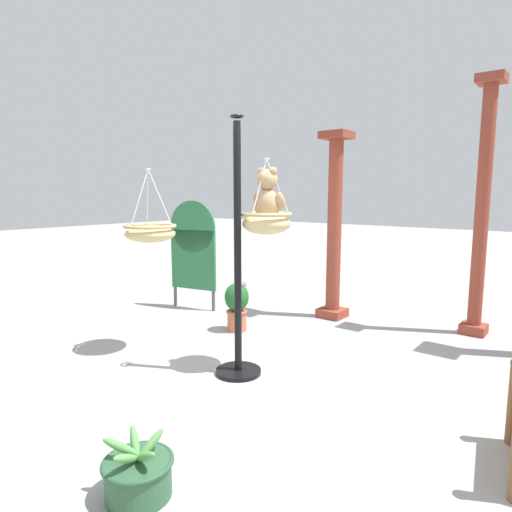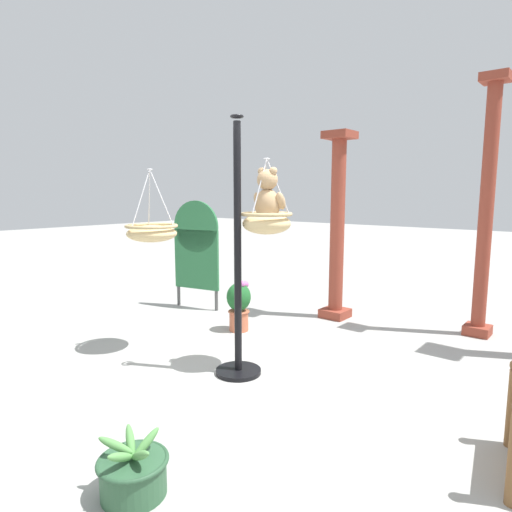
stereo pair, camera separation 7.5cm
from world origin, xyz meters
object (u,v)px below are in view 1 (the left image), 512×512
Objects in this scene: potted_plant_flowering_red at (138,473)px; potted_plant_fern_front at (237,304)px; hanging_basket_with_teddy at (266,222)px; greenhouse_pillar_far_back at (482,213)px; display_pole_central at (238,298)px; display_sign_board at (193,246)px; greenhouse_pillar_right at (334,230)px; teddy_bear at (268,198)px; hanging_basket_left_high at (150,232)px.

potted_plant_fern_front is at bearing 120.37° from potted_plant_flowering_red.
hanging_basket_with_teddy is 1.71m from potted_plant_fern_front.
greenhouse_pillar_far_back reaches higher than potted_plant_fern_front.
greenhouse_pillar_far_back is 4.70m from potted_plant_flowering_red.
display_pole_central is at bearing 112.21° from potted_plant_flowering_red.
display_sign_board is at bearing 160.74° from potted_plant_fern_front.
greenhouse_pillar_far_back is (1.75, 0.44, 0.27)m from greenhouse_pillar_right.
hanging_basket_with_teddy is 0.23× the size of greenhouse_pillar_far_back.
hanging_basket_left_high is at bearing -163.24° from teddy_bear.
hanging_basket_left_high is 0.30× the size of greenhouse_pillar_right.
potted_plant_fern_front is 1.46m from display_sign_board.
greenhouse_pillar_right is 1.57× the size of display_sign_board.
hanging_basket_left_high is at bearing -132.53° from greenhouse_pillar_far_back.
hanging_basket_left_high is at bearing -174.32° from display_pole_central.
greenhouse_pillar_right is 1.82m from greenhouse_pillar_far_back.
hanging_basket_left_high is at bearing -57.28° from display_sign_board.
greenhouse_pillar_far_back is (1.35, 2.49, -0.19)m from teddy_bear.
hanging_basket_with_teddy is 0.28× the size of greenhouse_pillar_right.
display_sign_board is (-2.28, 1.17, -0.73)m from teddy_bear.
hanging_basket_left_high is 3.91m from greenhouse_pillar_far_back.
potted_plant_fern_front is 0.40× the size of display_sign_board.
greenhouse_pillar_right is 0.83× the size of greenhouse_pillar_far_back.
greenhouse_pillar_far_back reaches higher than display_pole_central.
hanging_basket_with_teddy is (0.15, 0.25, 0.71)m from display_pole_central.
hanging_basket_with_teddy is 0.91× the size of hanging_basket_left_high.
hanging_basket_left_high is 1.18× the size of potted_plant_fern_front.
teddy_bear is 1.22× the size of potted_plant_flowering_red.
display_pole_central is 4.80× the size of teddy_bear.
greenhouse_pillar_right is 1.72m from potted_plant_fern_front.
greenhouse_pillar_right is at bearing -165.99° from greenhouse_pillar_far_back.
greenhouse_pillar_right reaches higher than potted_plant_fern_front.
greenhouse_pillar_right reaches higher than display_pole_central.
potted_plant_fern_front is at bearing -19.26° from display_sign_board.
display_sign_board reaches higher than potted_plant_flowering_red.
hanging_basket_left_high is at bearing -164.22° from hanging_basket_with_teddy.
display_pole_central is 1.40m from potted_plant_fern_front.
hanging_basket_with_teddy is at bearing -36.19° from potted_plant_fern_front.
greenhouse_pillar_far_back reaches higher than greenhouse_pillar_right.
display_sign_board is (-1.25, 0.44, 0.61)m from potted_plant_fern_front.
greenhouse_pillar_right is 4.24m from potted_plant_flowering_red.
teddy_bear is 2.54m from potted_plant_flowering_red.
hanging_basket_left_high reaches higher than potted_plant_flowering_red.
display_pole_central is at bearing -120.96° from hanging_basket_with_teddy.
hanging_basket_with_teddy is at bearing -118.32° from greenhouse_pillar_far_back.
greenhouse_pillar_right is at bearing 100.69° from hanging_basket_with_teddy.
potted_plant_flowering_red is at bearing -59.63° from potted_plant_fern_front.
greenhouse_pillar_far_back is (1.35, 2.51, 0.03)m from hanging_basket_with_teddy.
display_pole_central reaches higher than hanging_basket_with_teddy.
potted_plant_fern_front is (-0.89, 1.01, -0.41)m from display_pole_central.
hanging_basket_left_high is at bearing 139.44° from potted_plant_flowering_red.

